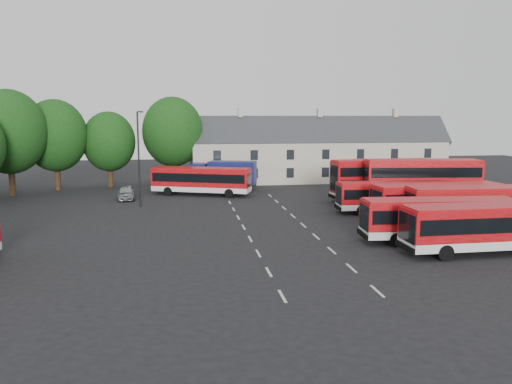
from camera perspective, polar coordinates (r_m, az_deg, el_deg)
ground at (r=38.84m, az=-1.07°, el=-4.68°), size 140.00×140.00×0.00m
lane_markings at (r=41.14m, az=2.04°, el=-3.92°), size 5.15×33.80×0.01m
treeline at (r=59.09m, az=-24.16°, el=5.68°), size 29.92×32.59×12.01m
terrace_houses at (r=70.25m, az=7.17°, el=4.40°), size 35.70×7.13×10.06m
bus_row_a at (r=36.02m, az=25.10°, el=-3.38°), size 11.51×2.81×3.24m
bus_row_b at (r=37.99m, az=20.28°, el=-2.61°), size 11.24×3.37×3.13m
bus_row_c at (r=44.04m, az=24.32°, el=-1.18°), size 12.07×3.52×3.37m
bus_row_d at (r=45.48m, az=20.03°, el=-0.74°), size 11.60×3.38×3.24m
bus_row_e at (r=48.18m, az=15.39°, el=-0.25°), size 10.50×2.99×2.94m
bus_dd_south at (r=52.87m, az=18.42°, el=1.37°), size 11.65×3.94×4.68m
bus_dd_north at (r=54.72m, az=14.15°, el=1.62°), size 10.94×3.24×4.42m
bus_north at (r=57.28m, az=-6.28°, el=1.52°), size 11.44×6.37×3.19m
box_truck at (r=61.64m, az=-3.64°, el=2.10°), size 8.38×4.76×3.50m
silver_car at (r=56.10m, az=-14.62°, el=-0.06°), size 2.14×4.54×1.50m
lamppost at (r=50.46m, az=-13.23°, el=3.99°), size 0.65×0.26×9.49m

